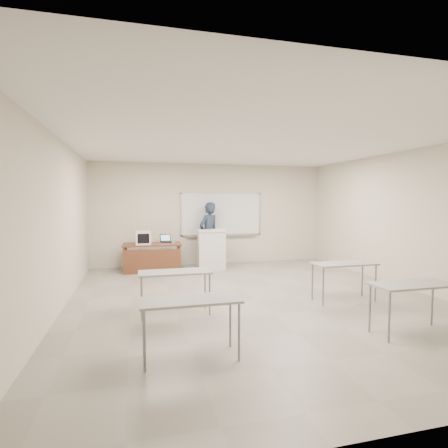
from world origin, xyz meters
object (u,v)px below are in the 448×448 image
object	(u,v)px
instructor_desk	(152,251)
podium	(211,249)
laptop	(167,240)
crt_monitor	(143,238)
keyboard	(218,230)
whiteboard	(221,215)
presenter	(209,234)
mouse	(173,243)

from	to	relation	value
instructor_desk	podium	size ratio (longest dim) A/B	1.42
instructor_desk	laptop	size ratio (longest dim) A/B	5.15
instructor_desk	crt_monitor	xyz separation A→B (m)	(-0.25, -0.01, 0.37)
podium	keyboard	size ratio (longest dim) A/B	2.22
whiteboard	crt_monitor	distance (m)	2.54
whiteboard	presenter	xyz separation A→B (m)	(-0.45, -0.29, -0.55)
instructor_desk	whiteboard	bearing A→B (deg)	23.08
laptop	presenter	distance (m)	1.27
whiteboard	crt_monitor	bearing A→B (deg)	-161.36
keyboard	presenter	xyz separation A→B (m)	(-0.13, 0.60, -0.17)
podium	crt_monitor	bearing A→B (deg)	-174.12
crt_monitor	instructor_desk	bearing A→B (deg)	-0.38
instructor_desk	crt_monitor	size ratio (longest dim) A/B	3.52
whiteboard	mouse	bearing A→B (deg)	-150.75
crt_monitor	mouse	bearing A→B (deg)	-8.62
laptop	keyboard	world-z (taller)	keyboard
mouse	laptop	bearing A→B (deg)	113.07
instructor_desk	keyboard	xyz separation A→B (m)	(1.77, -0.11, 0.55)
whiteboard	podium	bearing A→B (deg)	-121.89
whiteboard	presenter	size ratio (longest dim) A/B	1.33
instructor_desk	presenter	distance (m)	1.76
podium	keyboard	bearing A→B (deg)	-33.54
podium	crt_monitor	distance (m)	1.91
whiteboard	laptop	size ratio (longest dim) A/B	8.24
mouse	instructor_desk	bearing A→B (deg)	170.98
crt_monitor	laptop	size ratio (longest dim) A/B	1.46
crt_monitor	mouse	size ratio (longest dim) A/B	4.59
mouse	whiteboard	bearing A→B (deg)	29.30
keyboard	presenter	world-z (taller)	presenter
instructor_desk	mouse	bearing A→B (deg)	-6.37
mouse	keyboard	xyz separation A→B (m)	(1.22, -0.02, 0.34)
podium	keyboard	distance (m)	0.59
crt_monitor	keyboard	world-z (taller)	keyboard
instructor_desk	crt_monitor	distance (m)	0.44
whiteboard	podium	size ratio (longest dim) A/B	2.27
whiteboard	keyboard	size ratio (longest dim) A/B	5.04
presenter	laptop	bearing A→B (deg)	-22.55
mouse	keyboard	size ratio (longest dim) A/B	0.19
laptop	keyboard	size ratio (longest dim) A/B	0.61
crt_monitor	laptop	world-z (taller)	crt_monitor
podium	crt_monitor	xyz separation A→B (m)	(-1.87, -0.02, 0.38)
podium	laptop	xyz separation A→B (m)	(-1.22, 0.25, 0.26)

